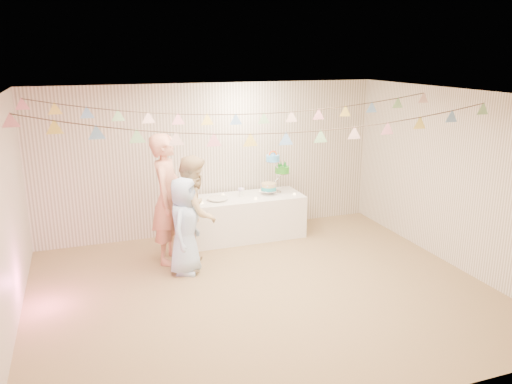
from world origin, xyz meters
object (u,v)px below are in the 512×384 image
object	(u,v)px
person_adult_b	(195,212)
person_child	(184,226)
table	(246,217)
person_adult_a	(168,199)
cake_stand	(275,172)

from	to	relation	value
person_adult_b	person_child	bearing A→B (deg)	153.23
table	person_child	distance (m)	1.69
person_adult_a	person_adult_b	bearing A→B (deg)	-108.72
table	person_child	world-z (taller)	person_child
person_child	table	bearing A→B (deg)	-19.86
table	person_adult_b	size ratio (longest dim) A/B	1.15
person_adult_a	person_adult_b	xyz separation A→B (m)	(0.33, -0.32, -0.14)
cake_stand	person_child	world-z (taller)	cake_stand
cake_stand	person_child	xyz separation A→B (m)	(-1.83, -1.11, -0.39)
person_child	person_adult_a	bearing A→B (deg)	45.71
cake_stand	person_adult_a	world-z (taller)	person_adult_a
cake_stand	person_child	distance (m)	2.17
table	cake_stand	xyz separation A→B (m)	(0.55, 0.05, 0.74)
cake_stand	person_adult_a	distance (m)	2.06
person_child	cake_stand	bearing A→B (deg)	-28.29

